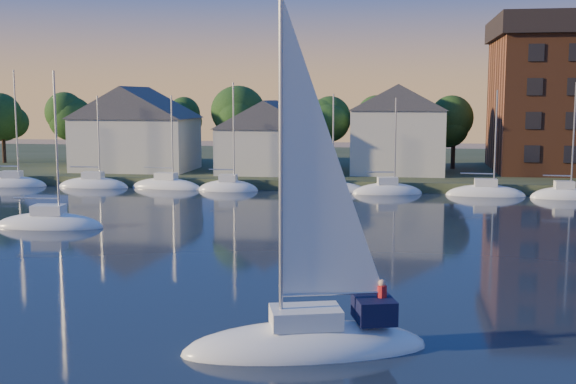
% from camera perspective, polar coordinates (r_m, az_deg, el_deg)
% --- Properties ---
extents(ground, '(260.00, 260.00, 0.00)m').
position_cam_1_polar(ground, '(25.29, -11.76, -14.55)').
color(ground, black).
rests_on(ground, ground).
extents(shoreline_land, '(160.00, 50.00, 2.00)m').
position_cam_1_polar(shoreline_land, '(97.69, 3.99, 1.95)').
color(shoreline_land, '#313F25').
rests_on(shoreline_land, ground).
extents(wooden_dock, '(120.00, 3.00, 1.00)m').
position_cam_1_polar(wooden_dock, '(74.94, 2.43, 0.27)').
color(wooden_dock, brown).
rests_on(wooden_dock, ground).
extents(clubhouse_west, '(13.65, 9.45, 9.64)m').
position_cam_1_polar(clubhouse_west, '(85.56, -11.92, 5.01)').
color(clubhouse_west, beige).
rests_on(clubhouse_west, shoreline_land).
extents(clubhouse_centre, '(11.55, 8.40, 8.08)m').
position_cam_1_polar(clubhouse_centre, '(80.30, -1.41, 4.44)').
color(clubhouse_centre, beige).
rests_on(clubhouse_centre, shoreline_land).
extents(clubhouse_east, '(10.50, 8.40, 9.80)m').
position_cam_1_polar(clubhouse_east, '(80.93, 8.69, 4.99)').
color(clubhouse_east, beige).
rests_on(clubhouse_east, shoreline_land).
extents(tree_line, '(93.40, 5.40, 8.90)m').
position_cam_1_polar(tree_line, '(85.14, 4.66, 5.97)').
color(tree_line, '#362418').
rests_on(tree_line, shoreline_land).
extents(moored_fleet, '(95.50, 2.40, 12.05)m').
position_cam_1_polar(moored_fleet, '(71.61, 5.34, -0.01)').
color(moored_fleet, white).
rests_on(moored_fleet, ground).
extents(hero_sailboat, '(9.77, 5.51, 14.45)m').
position_cam_1_polar(hero_sailboat, '(27.51, 1.71, -11.21)').
color(hero_sailboat, white).
rests_on(hero_sailboat, ground).
extents(drifting_sailboat_left, '(8.26, 3.40, 12.40)m').
position_cam_1_polar(drifting_sailboat_left, '(55.45, -18.35, -2.57)').
color(drifting_sailboat_left, white).
rests_on(drifting_sailboat_left, ground).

